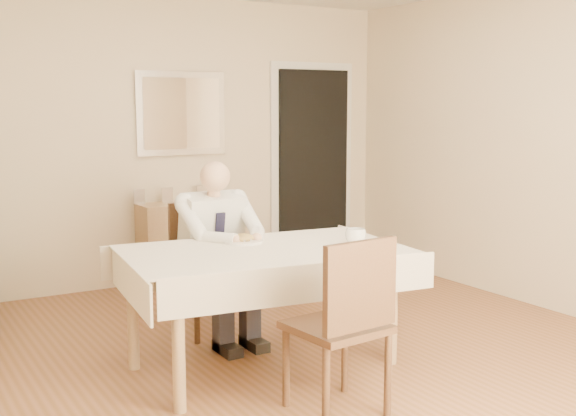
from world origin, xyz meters
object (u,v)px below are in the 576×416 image
seated_man (222,243)px  coffee_mug (356,237)px  dining_table (264,262)px  chair_far (205,259)px  sideboard (190,242)px  chair_near (346,317)px

seated_man → coffee_mug: seated_man is taller
dining_table → coffee_mug: 0.61m
chair_far → sideboard: size_ratio=0.99×
coffee_mug → sideboard: size_ratio=0.14×
dining_table → sideboard: (0.46, 2.23, -0.29)m
chair_far → seated_man: 0.34m
chair_near → sideboard: (0.45, 3.10, -0.17)m
chair_far → chair_near: chair_near is taller
dining_table → chair_far: (-0.00, 0.88, -0.14)m
chair_near → seated_man: 1.48m
coffee_mug → dining_table: bearing=162.4°
chair_near → sideboard: size_ratio=1.03×
chair_near → coffee_mug: chair_near is taller
chair_far → sideboard: bearing=75.6°
chair_far → sideboard: 1.43m
coffee_mug → chair_far: bearing=118.0°
dining_table → seated_man: seated_man is taller
chair_near → coffee_mug: size_ratio=7.50×
seated_man → coffee_mug: size_ratio=9.68×
dining_table → chair_near: chair_near is taller
chair_far → seated_man: size_ratio=0.75×
dining_table → chair_far: bearing=96.7°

